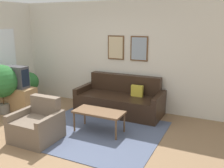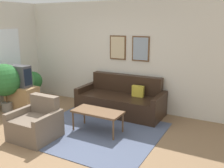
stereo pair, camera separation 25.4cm
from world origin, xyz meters
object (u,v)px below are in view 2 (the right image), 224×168
(coffee_table, at_px, (98,113))
(armchair, at_px, (36,124))
(potted_plant_tall, at_px, (5,81))
(tv, at_px, (20,76))
(couch, at_px, (121,101))

(coffee_table, relative_size, armchair, 1.26)
(armchair, distance_m, potted_plant_tall, 1.94)
(armchair, bearing_deg, tv, 136.47)
(couch, height_order, tv, tv)
(couch, distance_m, armchair, 2.16)
(coffee_table, distance_m, potted_plant_tall, 2.64)
(tv, xyz_separation_m, potted_plant_tall, (-0.21, -0.31, -0.08))
(armchair, xyz_separation_m, potted_plant_tall, (-1.72, 0.73, 0.51))
(potted_plant_tall, bearing_deg, couch, 26.36)
(coffee_table, xyz_separation_m, tv, (-2.41, 0.25, 0.46))
(armchair, relative_size, potted_plant_tall, 0.67)
(armchair, bearing_deg, potted_plant_tall, 147.85)
(armchair, bearing_deg, couch, 58.39)
(coffee_table, bearing_deg, couch, 93.16)
(couch, relative_size, coffee_table, 2.06)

